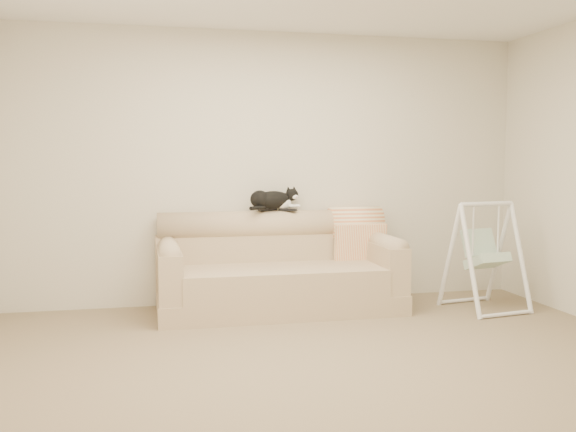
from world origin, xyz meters
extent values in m
plane|color=#726147|center=(0.00, 0.00, 0.00)|extent=(5.00, 5.00, 0.00)
cube|color=beige|center=(0.00, 2.00, 1.30)|extent=(5.00, 0.04, 2.60)
cube|color=beige|center=(0.00, -2.00, 1.30)|extent=(5.00, 0.04, 2.60)
cube|color=tan|center=(-0.02, 1.53, 0.09)|extent=(2.20, 0.90, 0.18)
cube|color=tan|center=(-0.02, 1.42, 0.30)|extent=(1.80, 0.68, 0.24)
cube|color=tan|center=(-0.02, 1.87, 0.43)|extent=(2.20, 0.22, 0.50)
cylinder|color=tan|center=(-0.02, 1.87, 0.76)|extent=(2.16, 0.28, 0.28)
cube|color=tan|center=(-1.01, 1.53, 0.39)|extent=(0.20, 0.88, 0.42)
cylinder|color=tan|center=(-1.01, 1.53, 0.60)|extent=(0.18, 0.84, 0.18)
cube|color=tan|center=(0.97, 1.53, 0.39)|extent=(0.20, 0.88, 0.42)
cylinder|color=tan|center=(0.97, 1.53, 0.60)|extent=(0.18, 0.84, 0.18)
cube|color=black|center=(-0.07, 1.86, 0.91)|extent=(0.19, 0.11, 0.02)
cube|color=gray|center=(-0.07, 1.86, 0.92)|extent=(0.11, 0.07, 0.01)
cube|color=black|center=(0.12, 1.83, 0.91)|extent=(0.17, 0.13, 0.02)
ellipsoid|color=black|center=(-0.02, 1.86, 1.00)|extent=(0.44, 0.32, 0.17)
ellipsoid|color=black|center=(-0.15, 1.82, 1.01)|extent=(0.23, 0.22, 0.17)
ellipsoid|color=white|center=(0.09, 1.87, 0.97)|extent=(0.18, 0.15, 0.12)
ellipsoid|color=black|center=(0.17, 1.89, 1.05)|extent=(0.16, 0.16, 0.12)
ellipsoid|color=white|center=(0.19, 1.84, 1.03)|extent=(0.08, 0.07, 0.05)
sphere|color=#BF7272|center=(0.20, 1.82, 1.03)|extent=(0.01, 0.01, 0.01)
cone|color=black|center=(0.14, 1.89, 1.10)|extent=(0.07, 0.07, 0.06)
cone|color=black|center=(0.20, 1.91, 1.10)|extent=(0.05, 0.06, 0.06)
sphere|color=#A8942D|center=(0.17, 1.84, 1.05)|extent=(0.02, 0.02, 0.02)
sphere|color=#A8942D|center=(0.21, 1.85, 1.05)|extent=(0.02, 0.02, 0.02)
ellipsoid|color=white|center=(0.17, 1.85, 0.94)|extent=(0.10, 0.11, 0.04)
ellipsoid|color=white|center=(0.22, 1.87, 0.94)|extent=(0.10, 0.11, 0.04)
cylinder|color=black|center=(-0.18, 1.73, 0.94)|extent=(0.19, 0.17, 0.04)
cylinder|color=#DE7C46|center=(0.80, 1.87, 0.76)|extent=(0.51, 0.33, 0.33)
cube|color=#DE7C46|center=(0.80, 1.70, 0.56)|extent=(0.51, 0.09, 0.42)
cylinder|color=white|center=(1.59, 1.01, 0.49)|extent=(0.10, 0.35, 0.99)
cylinder|color=white|center=(1.54, 1.31, 0.49)|extent=(0.10, 0.35, 0.99)
cylinder|color=white|center=(2.15, 1.10, 0.49)|extent=(0.10, 0.35, 0.99)
cylinder|color=white|center=(2.10, 1.40, 0.49)|extent=(0.10, 0.35, 0.99)
cylinder|color=white|center=(1.84, 1.20, 0.98)|extent=(0.57, 0.13, 0.04)
cylinder|color=white|center=(1.89, 0.90, 0.02)|extent=(0.56, 0.12, 0.03)
cylinder|color=white|center=(1.80, 1.50, 0.02)|extent=(0.56, 0.12, 0.03)
cube|color=white|center=(1.85, 1.17, 0.46)|extent=(0.37, 0.34, 0.19)
cube|color=white|center=(1.83, 1.30, 0.61)|extent=(0.35, 0.20, 0.26)
cylinder|color=white|center=(1.70, 1.18, 0.74)|extent=(0.02, 0.02, 0.47)
cylinder|color=white|center=(1.98, 1.22, 0.74)|extent=(0.02, 0.02, 0.47)
camera|label=1|loc=(-1.20, -4.11, 1.38)|focal=40.00mm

